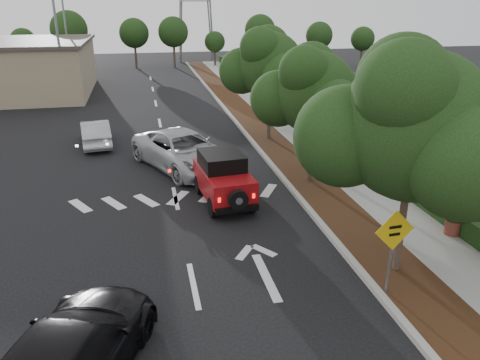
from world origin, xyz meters
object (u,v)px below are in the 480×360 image
object	(u,v)px
silver_suv_ahead	(184,151)
red_jeep	(222,177)
speed_hump_sign	(393,241)
black_suv_oncoming	(68,358)

from	to	relation	value
silver_suv_ahead	red_jeep	bearing A→B (deg)	-99.08
red_jeep	speed_hump_sign	distance (m)	7.57
silver_suv_ahead	black_suv_oncoming	size ratio (longest dim) A/B	1.13
speed_hump_sign	black_suv_oncoming	bearing A→B (deg)	-172.46
speed_hump_sign	silver_suv_ahead	bearing A→B (deg)	106.53
red_jeep	silver_suv_ahead	bearing A→B (deg)	99.81
black_suv_oncoming	speed_hump_sign	bearing A→B (deg)	-146.92
black_suv_oncoming	speed_hump_sign	distance (m)	7.73
red_jeep	speed_hump_sign	bearing A→B (deg)	-71.49
silver_suv_ahead	speed_hump_sign	distance (m)	11.62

